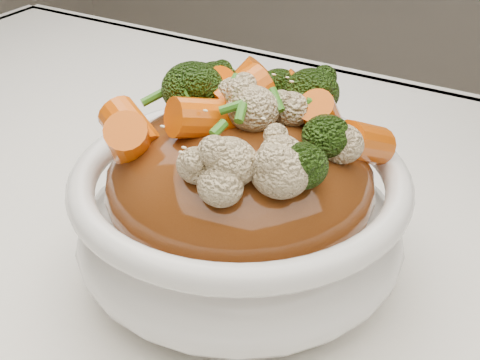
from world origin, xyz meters
The scene contains 8 objects.
tablecloth centered at (0.00, 0.00, 0.73)m, with size 1.20×0.80×0.04m, color white.
bowl centered at (0.03, -0.01, 0.80)m, with size 0.23×0.23×0.09m, color white, non-canonical shape.
sauce_base centered at (0.03, -0.01, 0.83)m, with size 0.19×0.19×0.10m, color #5B2B0F.
carrots centered at (0.03, -0.01, 0.90)m, with size 0.19×0.19×0.05m, color #DA5707, non-canonical shape.
broccoli centered at (0.03, -0.01, 0.89)m, with size 0.19×0.19×0.05m, color black, non-canonical shape.
cauliflower centered at (0.03, -0.01, 0.89)m, with size 0.19×0.19×0.04m, color beige, non-canonical shape.
scallions centered at (0.03, -0.01, 0.90)m, with size 0.14×0.14×0.02m, color #30711A, non-canonical shape.
sesame_seeds centered at (0.03, -0.01, 0.90)m, with size 0.17×0.17×0.01m, color beige, non-canonical shape.
Camera 1 is at (0.23, -0.35, 1.07)m, focal length 50.00 mm.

